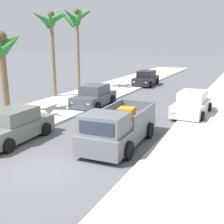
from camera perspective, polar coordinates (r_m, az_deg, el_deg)
The scene contains 12 objects.
ground_plane at distance 11.35m, azimuth -13.12°, elevation -10.78°, with size 160.00×160.00×0.00m, color slate.
sidewalk_left at distance 23.83m, azimuth -5.82°, elevation 2.62°, with size 5.09×60.00×0.12m, color beige.
curb_left at distance 23.27m, azimuth -3.39°, elevation 2.37°, with size 0.16×60.00×0.10m, color silver.
curb_right at distance 20.63m, azimuth 18.59°, elevation 0.18°, with size 0.16×60.00×0.10m, color silver.
pickup_truck at distance 13.16m, azimuth 1.14°, elevation -3.30°, with size 2.33×5.26×1.80m.
car_left_near at distance 21.14m, azimuth -3.48°, elevation 3.04°, with size 2.17×4.32×1.54m.
car_right_near at distance 31.15m, azimuth 6.62°, elevation 6.45°, with size 2.16×4.32×1.54m.
car_left_mid at distance 19.18m, azimuth 15.22°, elevation 1.46°, with size 2.11×4.30×1.54m.
car_right_mid at distance 14.59m, azimuth -18.63°, elevation -2.61°, with size 2.11×4.30×1.54m.
palm_tree_left_fore at distance 28.15m, azimuth -6.98°, elevation 17.19°, with size 3.64×3.34×7.52m.
palm_tree_left_back at distance 19.55m, azimuth -20.83°, elevation 11.14°, with size 3.16×3.55×5.21m.
palm_tree_right_back at distance 24.61m, azimuth -11.78°, elevation 16.34°, with size 3.18×3.24×6.96m.
Camera 1 is at (6.58, -7.99, 4.65)m, focal length 47.10 mm.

